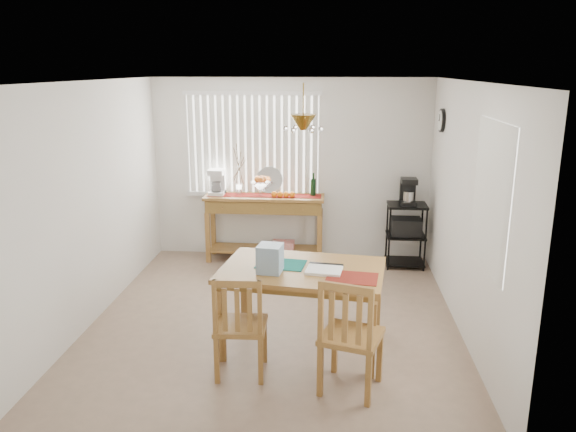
# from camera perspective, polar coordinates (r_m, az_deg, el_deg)

# --- Properties ---
(ground) EXTENTS (4.00, 4.50, 0.01)m
(ground) POSITION_cam_1_polar(r_m,az_deg,el_deg) (6.41, -1.32, -10.41)
(ground) COLOR gray
(room_shell) EXTENTS (4.20, 4.70, 2.70)m
(room_shell) POSITION_cam_1_polar(r_m,az_deg,el_deg) (5.90, -1.37, 4.71)
(room_shell) COLOR white
(room_shell) RESTS_ON ground
(sideboard) EXTENTS (1.70, 0.48, 0.96)m
(sideboard) POSITION_cam_1_polar(r_m,az_deg,el_deg) (8.07, -2.33, 0.42)
(sideboard) COLOR olive
(sideboard) RESTS_ON ground
(sideboard_items) EXTENTS (1.62, 0.41, 0.73)m
(sideboard_items) POSITION_cam_1_polar(r_m,az_deg,el_deg) (8.03, -4.26, 3.17)
(sideboard_items) COLOR maroon
(sideboard_items) RESTS_ON sideboard
(wire_cart) EXTENTS (0.53, 0.43, 0.90)m
(wire_cart) POSITION_cam_1_polar(r_m,az_deg,el_deg) (8.01, 11.90, -1.32)
(wire_cart) COLOR black
(wire_cart) RESTS_ON ground
(cart_items) EXTENTS (0.21, 0.26, 0.37)m
(cart_items) POSITION_cam_1_polar(r_m,az_deg,el_deg) (7.89, 12.10, 2.41)
(cart_items) COLOR black
(cart_items) RESTS_ON wire_cart
(dining_table) EXTENTS (1.69, 1.20, 0.84)m
(dining_table) POSITION_cam_1_polar(r_m,az_deg,el_deg) (5.53, 1.44, -6.23)
(dining_table) COLOR olive
(dining_table) RESTS_ON ground
(table_items) EXTENTS (1.20, 0.71, 0.27)m
(table_items) POSITION_cam_1_polar(r_m,az_deg,el_deg) (5.36, -0.42, -4.66)
(table_items) COLOR #12695F
(table_items) RESTS_ON dining_table
(chair_left) EXTENTS (0.47, 0.47, 0.99)m
(chair_left) POSITION_cam_1_polar(r_m,az_deg,el_deg) (5.15, -4.87, -11.09)
(chair_left) COLOR olive
(chair_left) RESTS_ON ground
(chair_right) EXTENTS (0.61, 0.61, 1.06)m
(chair_right) POSITION_cam_1_polar(r_m,az_deg,el_deg) (4.90, 6.32, -12.08)
(chair_right) COLOR olive
(chair_right) RESTS_ON ground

